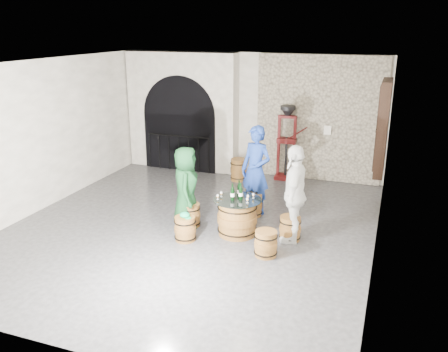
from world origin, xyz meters
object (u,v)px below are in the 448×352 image
(barrel_stool_right, at_px, (290,228))
(barrel_stool_near_right, at_px, (266,244))
(barrel_stool_near_left, at_px, (185,229))
(side_barrel, at_px, (238,170))
(barrel_table, at_px, (237,217))
(wine_bottle_left, at_px, (232,193))
(barrel_stool_left, at_px, (190,215))
(wine_bottle_center, at_px, (241,193))
(person_white, at_px, (295,194))
(wine_bottle_right, at_px, (239,190))
(corking_press, at_px, (287,137))
(person_blue, at_px, (256,170))
(barrel_stool_far, at_px, (253,205))
(person_green, at_px, (186,187))

(barrel_stool_right, relative_size, barrel_stool_near_right, 1.00)
(barrel_stool_near_left, bearing_deg, side_barrel, 93.02)
(barrel_table, relative_size, wine_bottle_left, 2.87)
(barrel_stool_left, relative_size, wine_bottle_center, 1.45)
(barrel_stool_near_right, bearing_deg, wine_bottle_center, 134.93)
(barrel_stool_right, xyz_separation_m, person_white, (0.05, 0.01, 0.69))
(barrel_stool_right, bearing_deg, wine_bottle_right, 176.41)
(barrel_table, distance_m, barrel_stool_near_right, 1.03)
(barrel_stool_near_left, distance_m, corking_press, 4.49)
(barrel_stool_right, xyz_separation_m, person_blue, (-1.01, 1.09, 0.72))
(barrel_stool_right, distance_m, corking_press, 3.84)
(barrel_table, relative_size, wine_bottle_center, 2.87)
(wine_bottle_left, bearing_deg, barrel_table, 34.94)
(wine_bottle_left, bearing_deg, wine_bottle_right, 75.29)
(barrel_stool_far, distance_m, barrel_stool_near_left, 1.81)
(wine_bottle_left, xyz_separation_m, wine_bottle_right, (0.06, 0.22, 0.00))
(wine_bottle_left, bearing_deg, wine_bottle_center, 27.47)
(barrel_stool_left, xyz_separation_m, person_white, (2.08, 0.04, 0.69))
(wine_bottle_center, xyz_separation_m, wine_bottle_right, (-0.08, 0.15, 0.00))
(barrel_stool_far, distance_m, wine_bottle_right, 1.06)
(barrel_table, xyz_separation_m, person_green, (-1.10, 0.07, 0.46))
(barrel_stool_left, xyz_separation_m, wine_bottle_left, (0.94, -0.12, 0.62))
(barrel_stool_left, relative_size, barrel_stool_near_left, 1.00)
(barrel_stool_near_left, relative_size, person_white, 0.25)
(barrel_stool_left, bearing_deg, wine_bottle_right, 5.80)
(barrel_table, relative_size, barrel_stool_left, 1.98)
(person_green, xyz_separation_m, corking_press, (1.19, 3.65, 0.31))
(person_green, relative_size, wine_bottle_right, 5.02)
(person_green, height_order, person_white, person_white)
(side_barrel, bearing_deg, corking_press, 25.90)
(person_blue, distance_m, wine_bottle_left, 1.26)
(barrel_stool_left, bearing_deg, barrel_stool_near_right, -22.81)
(barrel_table, bearing_deg, wine_bottle_left, -145.06)
(corking_press, bearing_deg, wine_bottle_left, -95.80)
(barrel_stool_right, relative_size, person_green, 0.29)
(person_white, height_order, wine_bottle_center, person_white)
(barrel_stool_far, bearing_deg, wine_bottle_left, -94.65)
(person_white, distance_m, side_barrel, 3.77)
(person_green, height_order, person_blue, person_blue)
(barrel_stool_right, bearing_deg, wine_bottle_left, -171.93)
(barrel_stool_far, xyz_separation_m, wine_bottle_right, (-0.03, -0.85, 0.62))
(person_green, xyz_separation_m, person_blue, (1.11, 1.13, 0.14))
(barrel_table, relative_size, barrel_stool_right, 1.98)
(barrel_stool_far, height_order, side_barrel, side_barrel)
(barrel_stool_left, height_order, wine_bottle_left, wine_bottle_left)
(barrel_table, xyz_separation_m, barrel_stool_far, (0.01, 1.02, -0.12))
(barrel_stool_right, distance_m, side_barrel, 3.69)
(barrel_table, height_order, side_barrel, barrel_table)
(person_green, height_order, side_barrel, person_green)
(person_white, distance_m, wine_bottle_center, 1.02)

